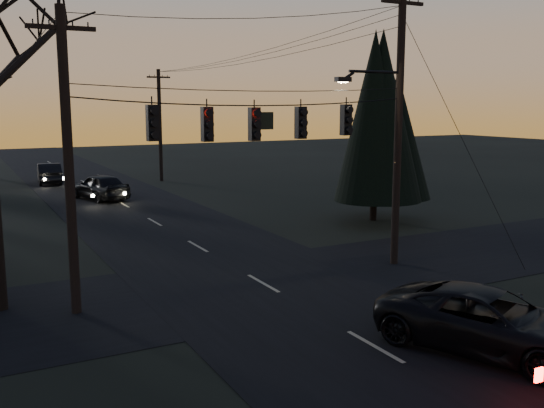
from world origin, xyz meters
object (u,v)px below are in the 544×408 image
sedan_oncoming_a (100,187)px  suv_near (489,322)px  utility_pole_right (394,264)px  utility_pole_far_r (162,181)px  evergreen_right (375,127)px  sedan_oncoming_b (49,173)px  utility_pole_left (77,313)px

sedan_oncoming_a → suv_near: bearing=79.1°
utility_pole_right → utility_pole_far_r: bearing=90.0°
suv_near → evergreen_right: bearing=38.7°
evergreen_right → sedan_oncoming_a: bearing=129.2°
sedan_oncoming_b → utility_pole_right: bearing=109.3°
suv_near → sedan_oncoming_a: bearing=72.8°
suv_near → sedan_oncoming_a: sedan_oncoming_a is taller
utility_pole_far_r → sedan_oncoming_b: (-7.90, 2.50, 0.75)m
suv_near → sedan_oncoming_a: 28.36m
suv_near → sedan_oncoming_a: size_ratio=1.12×
utility_pole_right → suv_near: bearing=-113.4°
utility_pole_far_r → sedan_oncoming_a: bearing=-130.8°
utility_pole_left → sedan_oncoming_b: 30.72m
utility_pole_left → suv_near: bearing=-42.2°
utility_pole_right → utility_pole_far_r: size_ratio=1.18×
utility_pole_right → suv_near: 8.20m
utility_pole_far_r → sedan_oncoming_a: 9.67m
utility_pole_right → sedan_oncoming_a: bearing=106.9°
sedan_oncoming_a → sedan_oncoming_b: sedan_oncoming_a is taller
utility_pole_left → evergreen_right: (16.11, 7.32, 4.75)m
utility_pole_left → sedan_oncoming_b: size_ratio=1.87×
utility_pole_right → sedan_oncoming_a: 21.65m
sedan_oncoming_a → sedan_oncoming_b: bearing=-97.8°
evergreen_right → sedan_oncoming_a: (-10.91, 13.39, -3.94)m
evergreen_right → sedan_oncoming_b: (-12.52, 23.18, -4.00)m
utility_pole_far_r → suv_near: bearing=-95.2°
utility_pole_far_r → suv_near: utility_pole_far_r is taller
utility_pole_left → utility_pole_far_r: same height
utility_pole_far_r → evergreen_right: evergreen_right is taller
utility_pole_left → sedan_oncoming_a: size_ratio=1.79×
utility_pole_far_r → evergreen_right: (4.61, -20.68, 4.75)m
utility_pole_right → utility_pole_far_r: 28.00m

